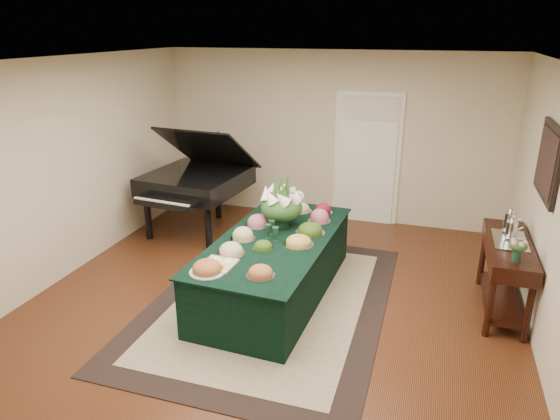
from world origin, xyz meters
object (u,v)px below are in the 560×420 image
(floral_centerpiece, at_px, (282,202))
(buffet_table, at_px, (275,266))
(grand_piano, at_px, (196,180))
(mahogany_sideboard, at_px, (507,258))

(floral_centerpiece, bearing_deg, buffet_table, -84.20)
(buffet_table, distance_m, grand_piano, 2.35)
(mahogany_sideboard, bearing_deg, grand_piano, 165.71)
(buffet_table, xyz_separation_m, grand_piano, (-1.75, 1.51, 0.46))
(floral_centerpiece, xyz_separation_m, grand_piano, (-1.71, 1.12, -0.21))
(grand_piano, bearing_deg, mahogany_sideboard, -14.29)
(floral_centerpiece, bearing_deg, mahogany_sideboard, 0.55)
(floral_centerpiece, xyz_separation_m, mahogany_sideboard, (2.58, 0.02, -0.38))
(buffet_table, relative_size, mahogany_sideboard, 1.90)
(buffet_table, distance_m, floral_centerpiece, 0.78)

